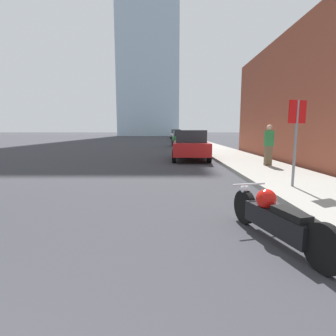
{
  "coord_description": "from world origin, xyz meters",
  "views": [
    {
      "loc": [
        1.71,
        0.17,
        1.66
      ],
      "look_at": [
        1.72,
        5.58,
        0.88
      ],
      "focal_mm": 28.0,
      "sensor_mm": 36.0,
      "label": 1
    }
  ],
  "objects_px": {
    "parked_car_red": "(191,145)",
    "parked_car_white": "(176,134)",
    "parked_car_silver": "(178,136)",
    "stop_sign": "(296,128)",
    "motorcycle": "(274,218)",
    "pedestrian": "(269,145)",
    "parked_car_green": "(181,138)",
    "parked_car_blue": "(174,133)"
  },
  "relations": [
    {
      "from": "parked_car_red",
      "to": "parked_car_white",
      "type": "height_order",
      "value": "parked_car_white"
    },
    {
      "from": "parked_car_silver",
      "to": "stop_sign",
      "type": "distance_m",
      "value": 31.86
    },
    {
      "from": "motorcycle",
      "to": "pedestrian",
      "type": "xyz_separation_m",
      "value": [
        2.73,
        7.48,
        0.68
      ]
    },
    {
      "from": "motorcycle",
      "to": "parked_car_red",
      "type": "height_order",
      "value": "parked_car_red"
    },
    {
      "from": "motorcycle",
      "to": "parked_car_green",
      "type": "height_order",
      "value": "parked_car_green"
    },
    {
      "from": "parked_car_red",
      "to": "parked_car_blue",
      "type": "bearing_deg",
      "value": 92.22
    },
    {
      "from": "motorcycle",
      "to": "stop_sign",
      "type": "bearing_deg",
      "value": 46.06
    },
    {
      "from": "parked_car_silver",
      "to": "parked_car_blue",
      "type": "xyz_separation_m",
      "value": [
        -0.0,
        23.85,
        0.09
      ]
    },
    {
      "from": "parked_car_green",
      "to": "parked_car_white",
      "type": "height_order",
      "value": "parked_car_white"
    },
    {
      "from": "motorcycle",
      "to": "stop_sign",
      "type": "xyz_separation_m",
      "value": [
        1.81,
        3.24,
        1.34
      ]
    },
    {
      "from": "parked_car_red",
      "to": "stop_sign",
      "type": "bearing_deg",
      "value": -71.94
    },
    {
      "from": "motorcycle",
      "to": "parked_car_blue",
      "type": "bearing_deg",
      "value": 75.22
    },
    {
      "from": "parked_car_red",
      "to": "pedestrian",
      "type": "xyz_separation_m",
      "value": [
        3.05,
        -3.42,
        0.22
      ]
    },
    {
      "from": "parked_car_red",
      "to": "parked_car_green",
      "type": "distance_m",
      "value": 12.85
    },
    {
      "from": "parked_car_silver",
      "to": "parked_car_blue",
      "type": "relative_size",
      "value": 0.97
    },
    {
      "from": "parked_car_red",
      "to": "parked_car_blue",
      "type": "relative_size",
      "value": 0.93
    },
    {
      "from": "stop_sign",
      "to": "motorcycle",
      "type": "bearing_deg",
      "value": -119.09
    },
    {
      "from": "motorcycle",
      "to": "parked_car_white",
      "type": "bearing_deg",
      "value": 75.27
    },
    {
      "from": "parked_car_white",
      "to": "pedestrian",
      "type": "distance_m",
      "value": 39.2
    },
    {
      "from": "parked_car_silver",
      "to": "stop_sign",
      "type": "height_order",
      "value": "stop_sign"
    },
    {
      "from": "parked_car_red",
      "to": "parked_car_green",
      "type": "xyz_separation_m",
      "value": [
        0.15,
        12.84,
        -0.01
      ]
    },
    {
      "from": "parked_car_blue",
      "to": "stop_sign",
      "type": "xyz_separation_m",
      "value": [
        1.88,
        -55.64,
        0.81
      ]
    },
    {
      "from": "motorcycle",
      "to": "parked_car_green",
      "type": "distance_m",
      "value": 23.74
    },
    {
      "from": "parked_car_red",
      "to": "parked_car_green",
      "type": "relative_size",
      "value": 1.06
    },
    {
      "from": "parked_car_red",
      "to": "parked_car_blue",
      "type": "xyz_separation_m",
      "value": [
        0.25,
        47.99,
        0.06
      ]
    },
    {
      "from": "motorcycle",
      "to": "parked_car_silver",
      "type": "xyz_separation_m",
      "value": [
        -0.07,
        35.04,
        0.43
      ]
    },
    {
      "from": "motorcycle",
      "to": "pedestrian",
      "type": "bearing_deg",
      "value": 55.13
    },
    {
      "from": "parked_car_red",
      "to": "stop_sign",
      "type": "height_order",
      "value": "stop_sign"
    },
    {
      "from": "parked_car_blue",
      "to": "stop_sign",
      "type": "relative_size",
      "value": 1.95
    },
    {
      "from": "motorcycle",
      "to": "parked_car_red",
      "type": "bearing_deg",
      "value": 76.85
    },
    {
      "from": "parked_car_red",
      "to": "parked_car_blue",
      "type": "height_order",
      "value": "parked_car_blue"
    },
    {
      "from": "motorcycle",
      "to": "pedestrian",
      "type": "relative_size",
      "value": 1.3
    },
    {
      "from": "parked_car_red",
      "to": "parked_car_silver",
      "type": "bearing_deg",
      "value": 91.91
    },
    {
      "from": "motorcycle",
      "to": "parked_car_white",
      "type": "relative_size",
      "value": 0.53
    },
    {
      "from": "parked_car_red",
      "to": "parked_car_silver",
      "type": "xyz_separation_m",
      "value": [
        0.26,
        24.14,
        -0.03
      ]
    },
    {
      "from": "parked_car_white",
      "to": "parked_car_silver",
      "type": "bearing_deg",
      "value": -94.35
    },
    {
      "from": "parked_car_white",
      "to": "parked_car_blue",
      "type": "bearing_deg",
      "value": 85.37
    },
    {
      "from": "motorcycle",
      "to": "parked_car_green",
      "type": "bearing_deg",
      "value": 75.57
    },
    {
      "from": "parked_car_silver",
      "to": "pedestrian",
      "type": "xyz_separation_m",
      "value": [
        2.79,
        -27.56,
        0.25
      ]
    },
    {
      "from": "parked_car_blue",
      "to": "motorcycle",
      "type": "bearing_deg",
      "value": -90.56
    },
    {
      "from": "parked_car_blue",
      "to": "stop_sign",
      "type": "height_order",
      "value": "stop_sign"
    },
    {
      "from": "parked_car_silver",
      "to": "stop_sign",
      "type": "xyz_separation_m",
      "value": [
        1.87,
        -31.79,
        0.91
      ]
    }
  ]
}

